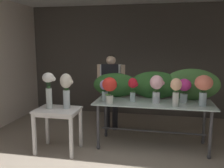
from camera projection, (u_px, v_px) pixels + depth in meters
name	position (u px, v px, depth m)	size (l,w,h in m)	color
ground_plane	(126.00, 139.00, 4.73)	(7.99, 7.99, 0.00)	gray
wall_back	(137.00, 61.00, 6.26)	(5.72, 0.12, 2.80)	#4C4742
display_table_glass	(153.00, 109.00, 4.28)	(2.05, 0.81, 0.83)	#B1C6C1
side_table_white	(58.00, 115.00, 4.11)	(0.73, 0.55, 0.74)	white
florist	(111.00, 84.00, 5.12)	(0.60, 0.24, 1.60)	#232328
foliage_backdrop	(154.00, 85.00, 4.49)	(2.32, 0.31, 0.57)	#2D6028
vase_coral_peonies	(203.00, 86.00, 3.92)	(0.29, 0.29, 0.51)	silver
vase_lilac_dahlias	(105.00, 88.00, 4.34)	(0.18, 0.18, 0.37)	silver
vase_crimson_tulips	(133.00, 87.00, 4.24)	(0.18, 0.16, 0.42)	silver
vase_peach_stock	(176.00, 90.00, 3.89)	(0.18, 0.18, 0.46)	silver
vase_magenta_snapdragons	(184.00, 88.00, 4.17)	(0.24, 0.24, 0.41)	silver
vase_blush_anemones	(157.00, 87.00, 4.12)	(0.25, 0.23, 0.48)	silver
vase_scarlet_hydrangea	(110.00, 87.00, 4.07)	(0.25, 0.25, 0.45)	silver
vase_white_roses_tall	(49.00, 87.00, 4.06)	(0.22, 0.20, 0.61)	silver
vase_cream_lisianthus_tall	(66.00, 88.00, 4.06)	(0.22, 0.20, 0.60)	silver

